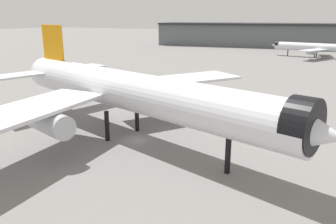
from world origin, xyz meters
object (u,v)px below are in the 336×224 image
airliner_near_gate (131,92)px  baggage_tug_wing (226,92)px  airliner_far_taxiway (313,47)px  traffic_cone_near_nose (115,90)px

airliner_near_gate → baggage_tug_wing: airliner_near_gate is taller
airliner_far_taxiway → traffic_cone_near_nose: size_ratio=69.63×
traffic_cone_near_nose → airliner_far_taxiway: bearing=67.1°
airliner_far_taxiway → baggage_tug_wing: bearing=91.0°
airliner_near_gate → traffic_cone_near_nose: size_ratio=108.28×
airliner_near_gate → airliner_far_taxiway: (21.63, 141.81, -3.13)m
airliner_far_taxiway → baggage_tug_wing: airliner_far_taxiway is taller
airliner_far_taxiway → baggage_tug_wing: 104.44m
airliner_far_taxiway → traffic_cone_near_nose: airliner_far_taxiway is taller
airliner_far_taxiway → airliner_near_gate: bearing=91.1°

